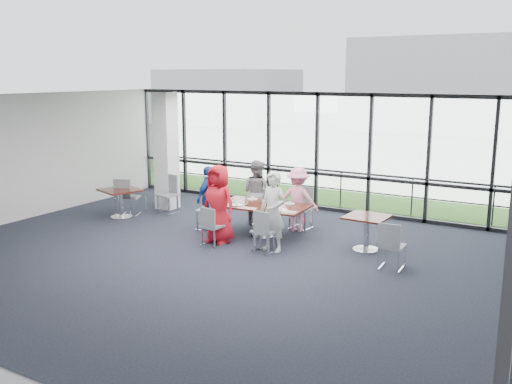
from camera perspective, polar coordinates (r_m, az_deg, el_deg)
The scene contains 40 objects.
floor at distance 11.70m, azimuth -4.34°, elevation -6.63°, with size 12.00×10.00×0.02m, color black.
ceiling at distance 11.12m, azimuth -4.59°, elevation 9.27°, with size 12.00×10.00×0.04m, color silver.
wall_left at distance 15.49m, azimuth -23.03°, elevation 3.12°, with size 0.10×10.00×3.20m, color silver.
curtain_wall_back at distance 15.61m, azimuth 6.10°, elevation 4.04°, with size 12.00×0.10×3.20m, color white.
structural_column at distance 15.81m, azimuth -8.98°, elevation 4.06°, with size 0.50×0.50×3.20m, color white.
apron at distance 20.47m, azimuth 11.81°, elevation 1.09°, with size 80.00×70.00×0.02m, color slate.
grass_strip at distance 18.61m, azimuth 9.82°, elevation 0.21°, with size 80.00×5.00×0.01m, color #295C21.
hangar_aux at distance 44.42m, azimuth -2.90°, elevation 9.55°, with size 10.00×6.00×4.00m, color #BBBDC2.
guard_rail at distance 16.33m, azimuth 6.89°, elevation 0.45°, with size 0.06×0.06×12.00m, color #2D2D33.
main_table at distance 13.00m, azimuth 0.67°, elevation -1.77°, with size 2.12×1.25×0.75m.
side_table_left at distance 15.14m, azimuth -13.41°, elevation -0.13°, with size 1.16×1.16×0.75m.
side_table_right at distance 12.21m, azimuth 11.04°, elevation -2.90°, with size 0.89×0.89×0.75m.
diner_near_left at distance 12.54m, azimuth -3.75°, elevation -1.20°, with size 0.85×0.55×1.74m, color red.
diner_near_right at distance 11.91m, azimuth 1.73°, elevation -1.97°, with size 0.62×0.45×1.70m, color silver.
diner_far_left at distance 14.01m, azimuth 0.08°, elevation -0.06°, with size 0.79×0.48×1.62m, color gray.
diner_far_right at distance 13.49m, azimuth 4.22°, elevation -0.75°, with size 0.99×0.51×1.53m, color pink.
diner_end at distance 13.68m, azimuth -4.68°, elevation -0.57°, with size 0.90×0.49×1.53m, color #193E92.
chair_main_nl at distance 12.43m, azimuth -4.39°, elevation -3.45°, with size 0.41×0.41×0.85m, color gray, non-canonical shape.
chair_main_nr at distance 11.90m, azimuth 0.84°, elevation -3.97°, with size 0.44×0.44×0.90m, color gray, non-canonical shape.
chair_main_fl at distance 14.12m, azimuth 0.52°, elevation -1.58°, with size 0.41×0.41×0.84m, color gray, non-canonical shape.
chair_main_fr at distance 13.72m, azimuth 4.52°, elevation -1.71°, with size 0.48×0.48×0.98m, color gray, non-canonical shape.
chair_main_end at distance 13.67m, azimuth -4.87°, elevation -1.82°, with size 0.47×0.47×0.95m, color gray, non-canonical shape.
chair_spare_la at distance 15.38m, azimuth -12.47°, elevation -0.52°, with size 0.47×0.47×0.96m, color gray, non-canonical shape.
chair_spare_lb at distance 15.41m, azimuth -8.84°, elevation -0.29°, with size 0.49×0.49×0.99m, color gray, non-canonical shape.
chair_spare_r at distance 11.22m, azimuth 13.47°, elevation -5.27°, with size 0.44×0.44×0.91m, color gray, non-canonical shape.
plate_nl at distance 12.94m, azimuth -1.95°, elevation -1.29°, with size 0.25×0.25×0.01m, color white.
plate_nr at distance 12.45m, azimuth 2.52°, elevation -1.81°, with size 0.27×0.27×0.01m, color white.
plate_fl at distance 13.54m, azimuth -0.38°, elevation -0.69°, with size 0.26×0.26×0.01m, color white.
plate_fr at distance 13.07m, azimuth 3.37°, elevation -1.16°, with size 0.25×0.25×0.01m, color white.
plate_end at distance 13.39m, azimuth -2.78°, elevation -0.85°, with size 0.24×0.24×0.01m, color white.
tumbler_a at distance 12.86m, azimuth -0.97°, elevation -1.06°, with size 0.07×0.07×0.14m, color white.
tumbler_b at distance 12.64m, azimuth 1.43°, elevation -1.34°, with size 0.06×0.06×0.13m, color white.
tumbler_c at distance 13.12m, azimuth 1.56°, elevation -0.79°, with size 0.08×0.08×0.15m, color white.
tumbler_d at distance 13.09m, azimuth -2.33°, elevation -0.87°, with size 0.07×0.07×0.13m, color white.
menu_a at distance 12.62m, azimuth -0.65°, elevation -1.64°, with size 0.31×0.22×0.00m, color silver.
menu_b at distance 12.31m, azimuth 3.40°, elevation -2.00°, with size 0.31×0.22×0.00m, color silver.
menu_c at distance 13.28m, azimuth 1.88°, elevation -0.97°, with size 0.33×0.23×0.00m, color silver.
condiment_caddy at distance 12.96m, azimuth 1.23°, elevation -1.20°, with size 0.10×0.07×0.04m, color black.
ketchup_bottle at distance 13.02m, azimuth 1.11°, elevation -0.82°, with size 0.06×0.06×0.18m, color maroon.
green_bottle at distance 12.95m, azimuth 0.86°, elevation -0.85°, with size 0.05×0.05×0.20m, color #12672C.
Camera 1 is at (6.37, -9.10, 3.67)m, focal length 40.00 mm.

